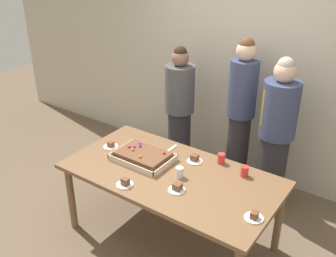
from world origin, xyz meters
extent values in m
plane|color=brown|center=(0.00, 0.00, 0.00)|extent=(12.00, 12.00, 0.00)
cube|color=beige|center=(0.00, 1.60, 1.50)|extent=(8.00, 0.12, 3.00)
cube|color=brown|center=(0.00, 0.00, 0.74)|extent=(1.97, 1.03, 0.04)
cylinder|color=brown|center=(-0.90, -0.43, 0.36)|extent=(0.07, 0.07, 0.72)
cylinder|color=brown|center=(-0.90, 0.43, 0.36)|extent=(0.07, 0.07, 0.72)
cylinder|color=brown|center=(0.90, 0.43, 0.36)|extent=(0.07, 0.07, 0.72)
cube|color=beige|center=(-0.35, 0.03, 0.77)|extent=(0.55, 0.39, 0.01)
cube|color=beige|center=(-0.35, -0.16, 0.80)|extent=(0.55, 0.01, 0.05)
cube|color=beige|center=(-0.35, 0.22, 0.80)|extent=(0.55, 0.01, 0.05)
cube|color=beige|center=(-0.62, 0.03, 0.80)|extent=(0.01, 0.39, 0.05)
cube|color=beige|center=(-0.08, 0.03, 0.80)|extent=(0.01, 0.39, 0.05)
cube|color=brown|center=(-0.35, 0.03, 0.81)|extent=(0.48, 0.32, 0.07)
sphere|color=red|center=(-0.51, 0.02, 0.86)|extent=(0.03, 0.03, 0.03)
sphere|color=red|center=(-0.16, 0.12, 0.86)|extent=(0.03, 0.03, 0.03)
sphere|color=orange|center=(-0.45, 0.00, 0.86)|extent=(0.03, 0.03, 0.03)
sphere|color=purple|center=(-0.47, 0.13, 0.86)|extent=(0.03, 0.03, 0.03)
sphere|color=purple|center=(-0.44, 0.10, 0.86)|extent=(0.03, 0.03, 0.03)
sphere|color=purple|center=(-0.48, 0.05, 0.86)|extent=(0.03, 0.03, 0.03)
sphere|color=orange|center=(-0.31, -0.06, 0.86)|extent=(0.03, 0.03, 0.03)
cylinder|color=white|center=(0.88, -0.16, 0.77)|extent=(0.15, 0.15, 0.01)
cube|color=brown|center=(0.88, -0.16, 0.80)|extent=(0.05, 0.06, 0.05)
cylinder|color=white|center=(0.20, -0.20, 0.77)|extent=(0.15, 0.15, 0.01)
cube|color=brown|center=(0.20, -0.19, 0.80)|extent=(0.07, 0.07, 0.06)
cylinder|color=white|center=(0.07, 0.29, 0.77)|extent=(0.15, 0.15, 0.01)
cube|color=brown|center=(0.07, 0.30, 0.80)|extent=(0.07, 0.07, 0.06)
cylinder|color=white|center=(-0.78, 0.04, 0.77)|extent=(0.15, 0.15, 0.01)
cube|color=brown|center=(-0.77, 0.04, 0.80)|extent=(0.06, 0.06, 0.05)
cylinder|color=white|center=(-0.22, -0.39, 0.77)|extent=(0.15, 0.15, 0.01)
cube|color=brown|center=(-0.21, -0.39, 0.80)|extent=(0.06, 0.05, 0.06)
cylinder|color=red|center=(0.29, 0.41, 0.81)|extent=(0.07, 0.07, 0.10)
cylinder|color=white|center=(0.10, -0.01, 0.81)|extent=(0.07, 0.07, 0.10)
cylinder|color=red|center=(0.57, 0.34, 0.81)|extent=(0.07, 0.07, 0.10)
cube|color=silver|center=(-0.25, 0.35, 0.77)|extent=(0.03, 0.20, 0.01)
cylinder|color=#28282D|center=(0.58, 1.05, 0.43)|extent=(0.29, 0.29, 0.87)
cylinder|color=#384266|center=(0.58, 1.05, 1.16)|extent=(0.36, 0.36, 0.58)
cube|color=gold|center=(0.46, 0.92, 1.19)|extent=(0.04, 0.02, 0.37)
sphere|color=beige|center=(0.58, 1.05, 1.55)|extent=(0.22, 0.22, 0.22)
sphere|color=#B2A899|center=(0.58, 1.05, 1.61)|extent=(0.17, 0.17, 0.17)
cylinder|color=#28282D|center=(-0.65, 1.11, 0.40)|extent=(0.28, 0.28, 0.81)
cylinder|color=#4C4C51|center=(-0.65, 1.11, 1.09)|extent=(0.35, 0.35, 0.56)
sphere|color=#8C664C|center=(-0.65, 1.11, 1.46)|extent=(0.20, 0.20, 0.20)
sphere|color=black|center=(-0.65, 1.11, 1.52)|extent=(0.16, 0.16, 0.16)
cylinder|color=#28282D|center=(0.10, 1.21, 0.46)|extent=(0.25, 0.25, 0.91)
cylinder|color=#384266|center=(0.10, 1.21, 1.23)|extent=(0.31, 0.31, 0.63)
sphere|color=beige|center=(0.10, 1.21, 1.64)|extent=(0.21, 0.21, 0.21)
sphere|color=brown|center=(0.10, 1.21, 1.70)|extent=(0.17, 0.17, 0.17)
camera|label=1|loc=(1.70, -2.46, 2.71)|focal=41.67mm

